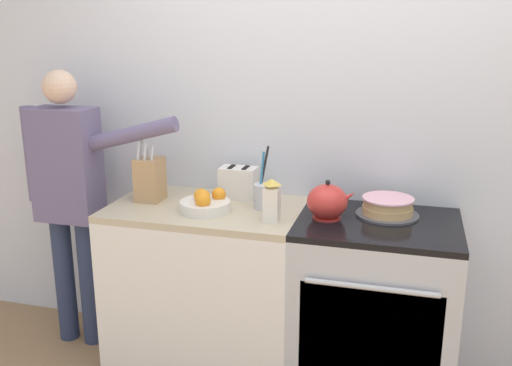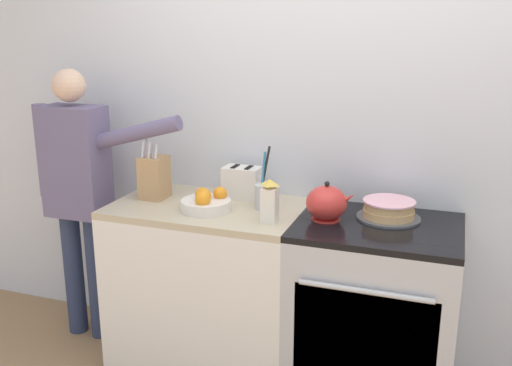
# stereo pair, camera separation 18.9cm
# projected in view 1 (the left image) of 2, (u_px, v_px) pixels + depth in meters

# --- Properties ---
(wall_back) EXTENTS (8.00, 0.04, 2.60)m
(wall_back) POSITION_uv_depth(u_px,v_px,m) (339.00, 122.00, 2.91)
(wall_back) COLOR silver
(wall_back) RESTS_ON ground_plane
(counter_cabinet) EXTENTS (0.97, 0.61, 0.90)m
(counter_cabinet) POSITION_uv_depth(u_px,v_px,m) (208.00, 287.00, 3.00)
(counter_cabinet) COLOR white
(counter_cabinet) RESTS_ON ground_plane
(stove_range) EXTENTS (0.75, 0.64, 0.90)m
(stove_range) POSITION_uv_depth(u_px,v_px,m) (373.00, 308.00, 2.78)
(stove_range) COLOR #B7BABF
(stove_range) RESTS_ON ground_plane
(layer_cake) EXTENTS (0.30, 0.30, 0.09)m
(layer_cake) POSITION_uv_depth(u_px,v_px,m) (388.00, 207.00, 2.73)
(layer_cake) COLOR #4C4C51
(layer_cake) RESTS_ON stove_range
(tea_kettle) EXTENTS (0.24, 0.19, 0.19)m
(tea_kettle) POSITION_uv_depth(u_px,v_px,m) (328.00, 202.00, 2.68)
(tea_kettle) COLOR red
(tea_kettle) RESTS_ON stove_range
(knife_block) EXTENTS (0.13, 0.14, 0.32)m
(knife_block) POSITION_uv_depth(u_px,v_px,m) (150.00, 179.00, 2.95)
(knife_block) COLOR tan
(knife_block) RESTS_ON counter_cabinet
(utensil_crock) EXTENTS (0.10, 0.10, 0.31)m
(utensil_crock) POSITION_uv_depth(u_px,v_px,m) (264.00, 195.00, 2.83)
(utensil_crock) COLOR #B7BABF
(utensil_crock) RESTS_ON counter_cabinet
(fruit_bowl) EXTENTS (0.25, 0.25, 0.11)m
(fruit_bowl) POSITION_uv_depth(u_px,v_px,m) (206.00, 203.00, 2.79)
(fruit_bowl) COLOR silver
(fruit_bowl) RESTS_ON counter_cabinet
(toaster) EXTENTS (0.21, 0.12, 0.17)m
(toaster) POSITION_uv_depth(u_px,v_px,m) (239.00, 183.00, 3.00)
(toaster) COLOR silver
(toaster) RESTS_ON counter_cabinet
(milk_carton) EXTENTS (0.07, 0.07, 0.21)m
(milk_carton) POSITION_uv_depth(u_px,v_px,m) (272.00, 201.00, 2.63)
(milk_carton) COLOR white
(milk_carton) RESTS_ON counter_cabinet
(person_baker) EXTENTS (0.91, 0.20, 1.56)m
(person_baker) POSITION_uv_depth(u_px,v_px,m) (70.00, 187.00, 3.10)
(person_baker) COLOR #283351
(person_baker) RESTS_ON ground_plane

